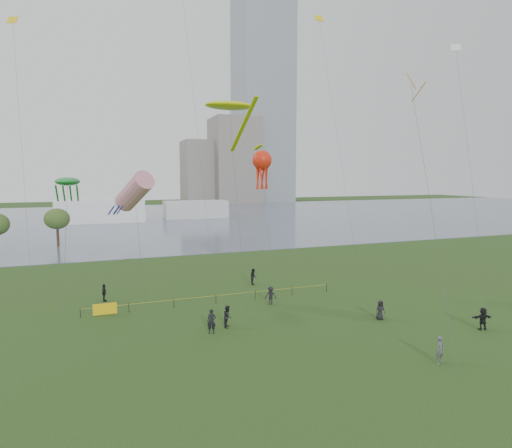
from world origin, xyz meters
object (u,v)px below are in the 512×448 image
object	(u,v)px
fence	(150,304)
kite_stingray	(230,106)
kite_octopus	(262,161)
kite_flyer	(440,350)

from	to	relation	value
fence	kite_stingray	world-z (taller)	kite_stingray
fence	kite_octopus	bearing A→B (deg)	8.74
kite_stingray	kite_octopus	bearing A→B (deg)	-11.98
fence	kite_stingray	size ratio (longest dim) A/B	1.25
kite_flyer	kite_stingray	size ratio (longest dim) A/B	0.09
kite_flyer	kite_stingray	bearing A→B (deg)	95.50
kite_flyer	kite_octopus	xyz separation A→B (m)	(-4.83, 19.57, 12.67)
fence	kite_octopus	size ratio (longest dim) A/B	1.64
kite_octopus	kite_stingray	bearing A→B (deg)	179.83
kite_flyer	fence	bearing A→B (deg)	116.18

